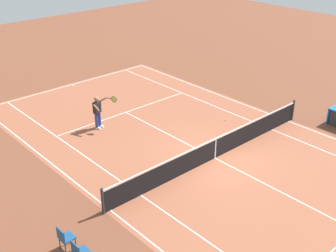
{
  "coord_description": "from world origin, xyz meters",
  "views": [
    {
      "loc": [
        -10.87,
        12.48,
        9.71
      ],
      "look_at": [
        2.34,
        0.63,
        0.9
      ],
      "focal_mm": 46.96,
      "sensor_mm": 36.0,
      "label": 1
    }
  ],
  "objects_px": {
    "tennis_net": "(215,148)",
    "tennis_ball": "(225,120)",
    "spectator_chair_1": "(79,252)",
    "tennis_player_near": "(98,111)",
    "spectator_chair_2": "(64,237)"
  },
  "relations": [
    {
      "from": "tennis_ball",
      "to": "tennis_player_near",
      "type": "bearing_deg",
      "value": 55.79
    },
    {
      "from": "spectator_chair_2",
      "to": "spectator_chair_1",
      "type": "bearing_deg",
      "value": 180.0
    },
    {
      "from": "tennis_net",
      "to": "tennis_player_near",
      "type": "bearing_deg",
      "value": 19.62
    },
    {
      "from": "tennis_net",
      "to": "spectator_chair_1",
      "type": "xyz_separation_m",
      "value": [
        -1.61,
        7.73,
        0.03
      ]
    },
    {
      "from": "tennis_net",
      "to": "tennis_player_near",
      "type": "xyz_separation_m",
      "value": [
        5.81,
        2.07,
        0.44
      ]
    },
    {
      "from": "tennis_ball",
      "to": "spectator_chair_2",
      "type": "distance_m",
      "value": 11.35
    },
    {
      "from": "tennis_net",
      "to": "tennis_ball",
      "type": "relative_size",
      "value": 177.27
    },
    {
      "from": "spectator_chair_1",
      "to": "spectator_chair_2",
      "type": "xyz_separation_m",
      "value": [
        0.87,
        0.0,
        0.0
      ]
    },
    {
      "from": "tennis_player_near",
      "to": "spectator_chair_2",
      "type": "relative_size",
      "value": 1.93
    },
    {
      "from": "tennis_net",
      "to": "tennis_ball",
      "type": "xyz_separation_m",
      "value": [
        2.22,
        -3.21,
        -0.46
      ]
    },
    {
      "from": "tennis_net",
      "to": "spectator_chair_1",
      "type": "distance_m",
      "value": 7.9
    },
    {
      "from": "tennis_ball",
      "to": "spectator_chair_2",
      "type": "bearing_deg",
      "value": 105.15
    },
    {
      "from": "spectator_chair_1",
      "to": "spectator_chair_2",
      "type": "height_order",
      "value": "same"
    },
    {
      "from": "tennis_ball",
      "to": "spectator_chair_1",
      "type": "bearing_deg",
      "value": 109.29
    },
    {
      "from": "tennis_player_near",
      "to": "spectator_chair_2",
      "type": "xyz_separation_m",
      "value": [
        -6.55,
        5.66,
        -0.41
      ]
    }
  ]
}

